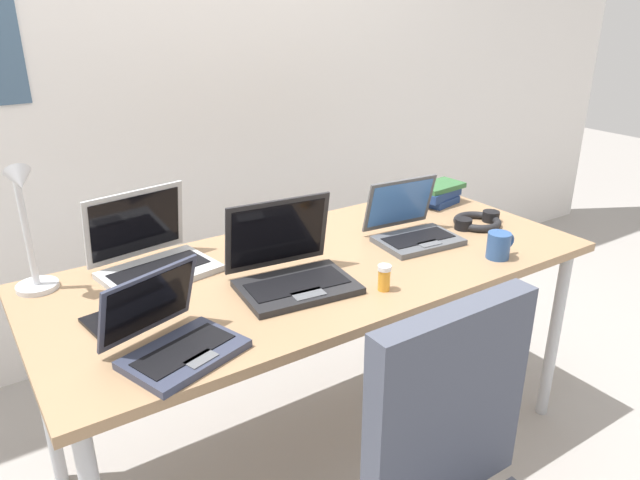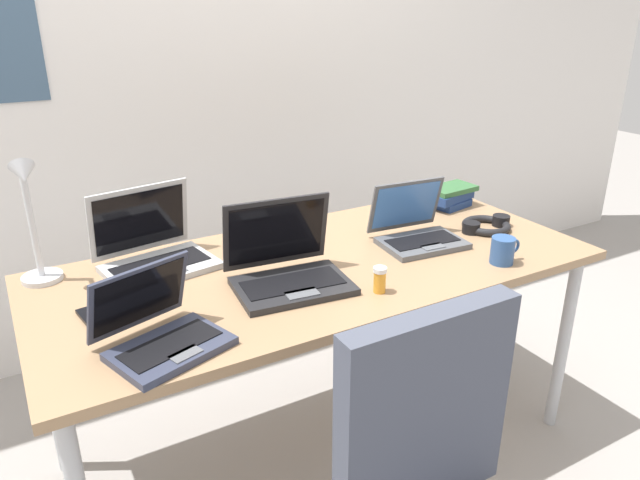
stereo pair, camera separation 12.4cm
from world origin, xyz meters
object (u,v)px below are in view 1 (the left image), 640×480
Objects in this scene: laptop_front_right at (152,257)px; computer_mouse at (243,237)px; desk_lamp at (28,230)px; laptop_mid_desk at (291,270)px; laptop_center at (173,338)px; book_stack at (437,193)px; coffee_mug at (499,245)px; laptop_far_corner at (412,228)px; cell_phone at (100,326)px; headphones at (477,221)px; pill_bottle at (384,277)px.

computer_mouse is at bearing 9.65° from laptop_front_right.
desk_lamp is 0.75m from laptop_mid_desk.
laptop_center reaches higher than book_stack.
book_stack is at bearing 19.09° from laptop_mid_desk.
computer_mouse is 0.42× the size of book_stack.
book_stack is at bearing 66.53° from coffee_mug.
laptop_far_corner reaches higher than cell_phone.
headphones is (1.27, 0.20, -0.03)m from laptop_center.
laptop_mid_desk is 3.79× the size of computer_mouse.
laptop_front_right is 0.73m from pill_bottle.
computer_mouse reaches higher than cell_phone.
coffee_mug is (1.22, -0.27, 0.04)m from cell_phone.
desk_lamp is at bearing 99.19° from cell_phone.
desk_lamp reaches higher than laptop_front_right.
book_stack is (0.90, 0.31, -0.00)m from laptop_mid_desk.
laptop_center is at bearing 177.34° from coffee_mug.
desk_lamp is 1.08× the size of laptop_front_right.
cell_phone is 1.47m from book_stack.
headphones is (1.39, -0.02, 0.01)m from cell_phone.
laptop_mid_desk is 2.67× the size of cell_phone.
book_stack is at bearing 1.19° from cell_phone.
desk_lamp reaches higher than cell_phone.
laptop_front_right is at bearing 166.21° from headphones.
coffee_mug reaches higher than headphones.
cell_phone is at bearing 179.03° from headphones.
laptop_center is at bearing 177.86° from pill_bottle.
headphones is 0.30m from coffee_mug.
coffee_mug reaches higher than cell_phone.
laptop_far_corner is 1.33× the size of book_stack.
computer_mouse is 0.71× the size of cell_phone.
cell_phone is (-0.58, -0.32, -0.01)m from computer_mouse.
headphones is (0.85, 0.04, -0.03)m from laptop_mid_desk.
laptop_far_corner reaches higher than book_stack.
laptop_center is 1.10m from coffee_mug.
laptop_front_right is at bearing -178.32° from computer_mouse.
desk_lamp is 1.33× the size of laptop_far_corner.
laptop_front_right reaches higher than coffee_mug.
laptop_front_right reaches higher than headphones.
laptop_center is 2.47× the size of cell_phone.
laptop_front_right reaches higher than laptop_far_corner.
pill_bottle is at bearing -160.81° from headphones.
pill_bottle reaches higher than cell_phone.
computer_mouse is at bearing 157.13° from headphones.
desk_lamp is at bearing 112.38° from laptop_center.
laptop_front_right is 0.45m from laptop_mid_desk.
desk_lamp is 1.19× the size of laptop_center.
headphones is 1.89× the size of coffee_mug.
desk_lamp reaches higher than headphones.
computer_mouse is 1.22× the size of pill_bottle.
cell_phone is 0.64× the size of headphones.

